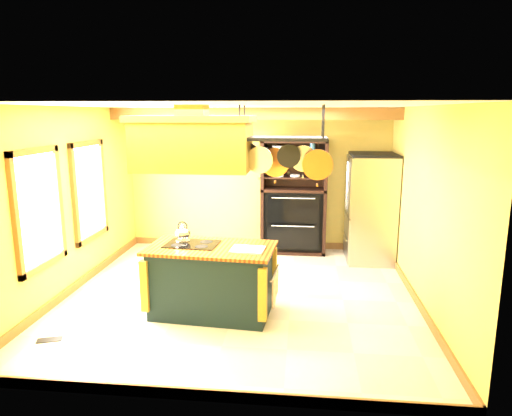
% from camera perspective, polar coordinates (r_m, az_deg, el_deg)
% --- Properties ---
extents(floor, '(5.00, 5.00, 0.00)m').
position_cam_1_polar(floor, '(6.76, -2.01, -10.87)').
color(floor, beige).
rests_on(floor, ground).
extents(ceiling, '(5.00, 5.00, 0.00)m').
position_cam_1_polar(ceiling, '(6.24, -2.20, 12.66)').
color(ceiling, white).
rests_on(ceiling, wall_back).
extents(wall_back, '(5.00, 0.02, 2.70)m').
position_cam_1_polar(wall_back, '(8.81, 0.19, 3.62)').
color(wall_back, gold).
rests_on(wall_back, floor).
extents(wall_front, '(5.00, 0.02, 2.70)m').
position_cam_1_polar(wall_front, '(3.98, -7.19, -6.69)').
color(wall_front, gold).
rests_on(wall_front, floor).
extents(wall_left, '(0.02, 5.00, 2.70)m').
position_cam_1_polar(wall_left, '(7.15, -22.35, 0.80)').
color(wall_left, gold).
rests_on(wall_left, floor).
extents(wall_right, '(0.02, 5.00, 2.70)m').
position_cam_1_polar(wall_right, '(6.50, 20.26, -0.07)').
color(wall_right, gold).
rests_on(wall_right, floor).
extents(ceiling_beam, '(5.00, 0.15, 0.20)m').
position_cam_1_polar(ceiling_beam, '(7.92, -0.41, 11.70)').
color(ceiling_beam, brown).
rests_on(ceiling_beam, ceiling).
extents(window_near, '(0.06, 1.06, 1.56)m').
position_cam_1_polar(window_near, '(6.45, -25.44, -0.13)').
color(window_near, brown).
rests_on(window_near, wall_left).
extents(window_far, '(0.06, 1.06, 1.56)m').
position_cam_1_polar(window_far, '(7.65, -20.05, 2.03)').
color(window_far, brown).
rests_on(window_far, wall_left).
extents(kitchen_island, '(1.69, 1.03, 1.11)m').
position_cam_1_polar(kitchen_island, '(6.06, -5.58, -8.88)').
color(kitchen_island, black).
rests_on(kitchen_island, floor).
extents(range_hood, '(1.49, 0.84, 0.80)m').
position_cam_1_polar(range_hood, '(5.73, -7.90, 8.19)').
color(range_hood, gold).
rests_on(range_hood, ceiling).
extents(pot_rack, '(1.18, 0.54, 0.88)m').
position_cam_1_polar(pot_rack, '(5.57, 3.42, 7.38)').
color(pot_rack, black).
rests_on(pot_rack, ceiling).
extents(refrigerator, '(0.81, 0.96, 1.88)m').
position_cam_1_polar(refrigerator, '(8.34, 14.09, -0.26)').
color(refrigerator, '#95989D').
rests_on(refrigerator, floor).
extents(hutch, '(1.21, 0.55, 2.14)m').
position_cam_1_polar(hutch, '(8.63, 4.72, -0.04)').
color(hutch, black).
rests_on(hutch, floor).
extents(floor_register, '(0.30, 0.21, 0.01)m').
position_cam_1_polar(floor_register, '(6.05, -24.41, -14.77)').
color(floor_register, black).
rests_on(floor_register, floor).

